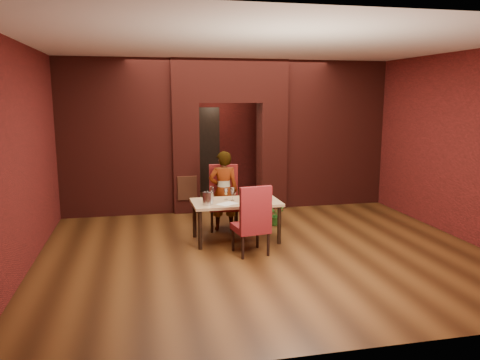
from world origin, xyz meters
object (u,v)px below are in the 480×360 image
at_px(wine_bucket, 208,198).
at_px(potted_plant, 275,214).
at_px(wine_glass_a, 226,194).
at_px(chair_near, 250,219).
at_px(person_seated, 224,191).
at_px(wine_glass_c, 247,195).
at_px(dining_table, 236,221).
at_px(wine_glass_b, 232,194).
at_px(chair_far, 224,198).
at_px(water_bottle, 212,194).

xyz_separation_m(wine_bucket, potted_plant, (1.43, 0.97, -0.59)).
bearing_deg(potted_plant, wine_glass_a, -147.71).
xyz_separation_m(chair_near, wine_glass_a, (-0.23, 0.83, 0.24)).
distance_m(person_seated, wine_glass_a, 0.57).
xyz_separation_m(wine_glass_a, wine_glass_c, (0.34, -0.10, -0.00)).
height_order(dining_table, wine_glass_a, wine_glass_a).
bearing_deg(wine_glass_a, chair_near, -74.35).
bearing_deg(wine_glass_b, chair_far, 91.99).
bearing_deg(chair_far, wine_bucket, -107.11).
distance_m(wine_glass_c, water_bottle, 0.60).
bearing_deg(water_bottle, potted_plant, 30.19).
xyz_separation_m(dining_table, potted_plant, (0.92, 0.80, -0.14)).
bearing_deg(potted_plant, wine_glass_b, -142.05).
relative_size(chair_far, wine_glass_a, 6.05).
relative_size(wine_glass_a, wine_glass_b, 0.89).
height_order(chair_near, water_bottle, chair_near).
relative_size(water_bottle, potted_plant, 0.65).
height_order(water_bottle, potted_plant, water_bottle).
relative_size(wine_glass_a, potted_plant, 0.47).
height_order(wine_glass_a, wine_glass_b, wine_glass_b).
bearing_deg(water_bottle, person_seated, 64.41).
height_order(wine_glass_b, wine_glass_c, wine_glass_b).
bearing_deg(chair_far, wine_glass_b, -79.60).
bearing_deg(chair_near, wine_glass_c, -107.55).
bearing_deg(wine_glass_b, person_seated, 93.20).
distance_m(chair_far, wine_glass_a, 0.64).
bearing_deg(person_seated, wine_glass_a, 90.23).
height_order(person_seated, potted_plant, person_seated).
xyz_separation_m(chair_far, wine_bucket, (-0.43, -0.90, 0.21)).
relative_size(person_seated, wine_glass_c, 7.61).
bearing_deg(wine_glass_b, dining_table, -40.04).
bearing_deg(person_seated, potted_plant, -167.46).
height_order(person_seated, wine_bucket, person_seated).
bearing_deg(wine_bucket, wine_glass_a, 39.25).
bearing_deg(wine_glass_c, chair_far, 111.05).
xyz_separation_m(chair_far, wine_glass_b, (0.02, -0.69, 0.21)).
distance_m(chair_near, potted_plant, 1.76).
distance_m(person_seated, wine_glass_b, 0.65).
height_order(dining_table, potted_plant, dining_table).
distance_m(chair_far, chair_near, 1.44).
xyz_separation_m(person_seated, water_bottle, (-0.31, -0.66, 0.09)).
relative_size(dining_table, chair_far, 1.25).
bearing_deg(potted_plant, chair_near, -119.07).
height_order(chair_far, wine_glass_c, chair_far).
bearing_deg(water_bottle, wine_glass_a, 20.52).
bearing_deg(wine_glass_a, wine_glass_c, -16.75).
relative_size(wine_glass_b, water_bottle, 0.81).
xyz_separation_m(water_bottle, potted_plant, (1.33, 0.77, -0.62)).
height_order(chair_far, wine_bucket, chair_far).
height_order(wine_glass_a, potted_plant, wine_glass_a).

